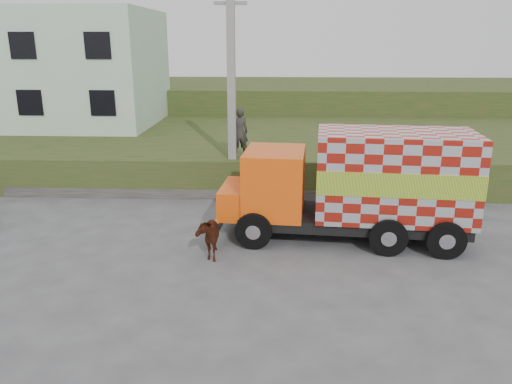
{
  "coord_description": "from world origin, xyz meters",
  "views": [
    {
      "loc": [
        0.75,
        -14.34,
        5.94
      ],
      "look_at": [
        0.09,
        0.84,
        1.3
      ],
      "focal_mm": 35.0,
      "sensor_mm": 36.0,
      "label": 1
    }
  ],
  "objects_px": {
    "cargo_truck": "(359,185)",
    "cow": "(207,235)",
    "pedestrian": "(239,132)",
    "utility_pole": "(232,92)"
  },
  "relations": [
    {
      "from": "utility_pole",
      "to": "cow",
      "type": "distance_m",
      "value": 6.74
    },
    {
      "from": "utility_pole",
      "to": "pedestrian",
      "type": "height_order",
      "value": "utility_pole"
    },
    {
      "from": "utility_pole",
      "to": "cargo_truck",
      "type": "xyz_separation_m",
      "value": [
        4.23,
        -4.31,
        -2.33
      ]
    },
    {
      "from": "cargo_truck",
      "to": "cow",
      "type": "bearing_deg",
      "value": -156.72
    },
    {
      "from": "cow",
      "to": "utility_pole",
      "type": "bearing_deg",
      "value": 78.85
    },
    {
      "from": "utility_pole",
      "to": "pedestrian",
      "type": "relative_size",
      "value": 4.14
    },
    {
      "from": "cargo_truck",
      "to": "pedestrian",
      "type": "height_order",
      "value": "pedestrian"
    },
    {
      "from": "pedestrian",
      "to": "cargo_truck",
      "type": "bearing_deg",
      "value": 114.4
    },
    {
      "from": "utility_pole",
      "to": "cargo_truck",
      "type": "bearing_deg",
      "value": -45.53
    },
    {
      "from": "cargo_truck",
      "to": "cow",
      "type": "xyz_separation_m",
      "value": [
        -4.45,
        -1.48,
        -1.12
      ]
    }
  ]
}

